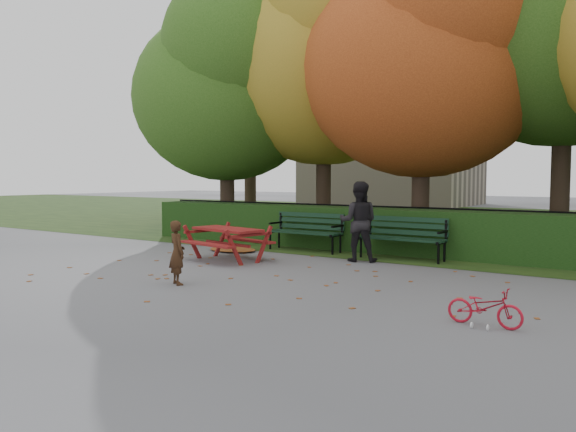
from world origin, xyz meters
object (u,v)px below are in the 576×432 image
Objects in this scene: bench_right at (404,234)px; adult at (359,222)px; picnic_table at (227,235)px; tree_c at (433,48)px; child at (177,253)px; bench_left at (307,229)px; tree_f at (253,69)px; bicycle at (485,307)px; tree_b at (330,47)px; tree_a at (230,82)px.

adult is (-0.65, -0.80, 0.30)m from bench_right.
bench_right is at bearing -150.08° from adult.
bench_right is 3.68m from picnic_table.
tree_c is 4.44× the size of bench_right.
tree_c is 7.75× the size of child.
bench_left is at bearing -133.36° from tree_c.
tree_c is at bearing 96.70° from bench_right.
picnic_table is 2.64m from child.
child is at bearing -112.29° from bench_right.
tree_c is 5.31m from bench_left.
bicycle is (11.09, -10.01, -5.47)m from tree_f.
child reaches higher than picnic_table.
tree_b is 5.39× the size of adult.
tree_b is at bearing 166.55° from tree_c.
bench_left is at bearing -43.51° from tree_f.
picnic_table is at bearing -50.68° from tree_a.
tree_b is at bearing 42.04° from bicycle.
tree_f is at bearing 157.65° from tree_c.
tree_c is at bearing -22.35° from tree_f.
tree_f is at bearing 136.49° from bench_left.
bicycle is at bearing 112.43° from adult.
bench_right is (8.23, -5.54, -5.17)m from tree_f.
tree_b is 5.32m from tree_f.
bench_left is 2.09× the size of bicycle.
tree_b reaches higher than tree_c.
tree_a reaches higher than bicycle.
adult is (-0.38, -3.06, -4.01)m from tree_c.
tree_b is 6.65m from adult.
tree_f reaches higher than tree_c.
picnic_table is 2.71m from adult.
bench_right is 5.31m from bicycle.
adult is at bearing -53.00° from tree_b.
tree_a is 4.31m from tree_f.
tree_a is 3.11m from tree_b.
tree_a is at bearing -31.24° from child.
tree_f is at bearing -33.25° from child.
bench_left reaches higher than picnic_table.
child reaches higher than bench_right.
tree_c is at bearing 70.19° from picnic_table.
bench_right is at bearing -87.34° from child.
tree_a is at bearing -62.02° from tree_f.
bench_left is (5.83, -5.54, -5.17)m from tree_f.
bench_left is 1.01× the size of picnic_table.
bench_left is 2.40m from bench_right.
tree_b reaches higher than picnic_table.
tree_b is 0.96× the size of tree_f.
bicycle is (6.40, -7.51, -5.18)m from tree_b.
child is at bearing -84.01° from bench_left.
bench_left is (1.14, -3.04, -4.88)m from tree_b.
tree_a reaches higher than adult.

